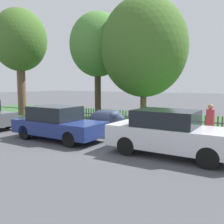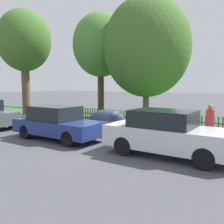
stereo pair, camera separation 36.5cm
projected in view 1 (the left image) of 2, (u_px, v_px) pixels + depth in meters
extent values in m
plane|color=#4C4C51|center=(105.00, 139.00, 10.80)|extent=(120.00, 120.00, 0.00)
cube|color=#B2ADA3|center=(106.00, 137.00, 10.87)|extent=(37.01, 0.20, 0.12)
cube|color=#33602D|center=(158.00, 121.00, 16.22)|extent=(37.01, 8.65, 0.01)
cube|color=#4C4C51|center=(127.00, 125.00, 12.55)|extent=(37.01, 0.03, 0.05)
cube|color=#4C4C51|center=(128.00, 116.00, 12.49)|extent=(37.01, 0.03, 0.05)
cube|color=#4C4C51|center=(36.00, 113.00, 15.89)|extent=(0.06, 0.03, 1.05)
cube|color=#4C4C51|center=(38.00, 113.00, 15.80)|extent=(0.06, 0.03, 1.05)
cube|color=#4C4C51|center=(40.00, 113.00, 15.72)|extent=(0.06, 0.03, 1.05)
cube|color=#4C4C51|center=(42.00, 114.00, 15.63)|extent=(0.06, 0.03, 1.05)
cube|color=#4C4C51|center=(44.00, 114.00, 15.55)|extent=(0.06, 0.03, 1.05)
cube|color=#4C4C51|center=(46.00, 114.00, 15.46)|extent=(0.06, 0.03, 1.05)
cube|color=#4C4C51|center=(48.00, 114.00, 15.38)|extent=(0.06, 0.03, 1.05)
cube|color=#4C4C51|center=(50.00, 114.00, 15.29)|extent=(0.06, 0.03, 1.05)
cube|color=#4C4C51|center=(52.00, 114.00, 15.20)|extent=(0.06, 0.03, 1.05)
cube|color=#4C4C51|center=(54.00, 115.00, 15.12)|extent=(0.06, 0.03, 1.05)
cube|color=#4C4C51|center=(56.00, 115.00, 15.03)|extent=(0.06, 0.03, 1.05)
cube|color=#4C4C51|center=(58.00, 115.00, 14.95)|extent=(0.06, 0.03, 1.05)
cube|color=#4C4C51|center=(60.00, 115.00, 14.86)|extent=(0.06, 0.03, 1.05)
cube|color=#4C4C51|center=(62.00, 115.00, 14.77)|extent=(0.06, 0.03, 1.05)
cube|color=#4C4C51|center=(64.00, 115.00, 14.69)|extent=(0.06, 0.03, 1.05)
cube|color=#4C4C51|center=(66.00, 116.00, 14.60)|extent=(0.06, 0.03, 1.05)
cube|color=#4C4C51|center=(68.00, 116.00, 14.52)|extent=(0.06, 0.03, 1.05)
cube|color=#4C4C51|center=(70.00, 116.00, 14.43)|extent=(0.06, 0.03, 1.05)
cube|color=#4C4C51|center=(72.00, 116.00, 14.34)|extent=(0.06, 0.03, 1.05)
cube|color=#4C4C51|center=(75.00, 116.00, 14.26)|extent=(0.06, 0.03, 1.05)
cube|color=#4C4C51|center=(77.00, 117.00, 14.17)|extent=(0.06, 0.03, 1.05)
cube|color=#4C4C51|center=(79.00, 117.00, 14.09)|extent=(0.06, 0.03, 1.05)
cube|color=#4C4C51|center=(82.00, 117.00, 14.00)|extent=(0.06, 0.03, 1.05)
cube|color=#4C4C51|center=(84.00, 117.00, 13.92)|extent=(0.06, 0.03, 1.05)
cube|color=#4C4C51|center=(86.00, 117.00, 13.83)|extent=(0.06, 0.03, 1.05)
cube|color=#4C4C51|center=(89.00, 118.00, 13.74)|extent=(0.06, 0.03, 1.05)
cube|color=#4C4C51|center=(91.00, 118.00, 13.66)|extent=(0.06, 0.03, 1.05)
cube|color=#4C4C51|center=(94.00, 118.00, 13.57)|extent=(0.06, 0.03, 1.05)
cube|color=#4C4C51|center=(96.00, 118.00, 13.49)|extent=(0.06, 0.03, 1.05)
cube|color=#4C4C51|center=(99.00, 118.00, 13.40)|extent=(0.06, 0.03, 1.05)
cube|color=#4C4C51|center=(101.00, 119.00, 13.31)|extent=(0.06, 0.03, 1.05)
cube|color=#4C4C51|center=(104.00, 119.00, 13.23)|extent=(0.06, 0.03, 1.05)
cube|color=#4C4C51|center=(106.00, 119.00, 13.14)|extent=(0.06, 0.03, 1.05)
cube|color=#4C4C51|center=(109.00, 119.00, 13.06)|extent=(0.06, 0.03, 1.05)
cube|color=#4C4C51|center=(112.00, 120.00, 12.97)|extent=(0.06, 0.03, 1.05)
cube|color=#4C4C51|center=(114.00, 120.00, 12.89)|extent=(0.06, 0.03, 1.05)
cube|color=#4C4C51|center=(117.00, 120.00, 12.80)|extent=(0.06, 0.03, 1.05)
cube|color=#4C4C51|center=(120.00, 120.00, 12.71)|extent=(0.06, 0.03, 1.05)
cube|color=#4C4C51|center=(123.00, 121.00, 12.63)|extent=(0.06, 0.03, 1.05)
cube|color=#4C4C51|center=(126.00, 121.00, 12.54)|extent=(0.06, 0.03, 1.05)
cube|color=#4C4C51|center=(129.00, 121.00, 12.46)|extent=(0.06, 0.03, 1.05)
cube|color=#4C4C51|center=(132.00, 121.00, 12.37)|extent=(0.06, 0.03, 1.05)
cube|color=#4C4C51|center=(135.00, 122.00, 12.28)|extent=(0.06, 0.03, 1.05)
cube|color=#4C4C51|center=(138.00, 122.00, 12.20)|extent=(0.06, 0.03, 1.05)
cube|color=#4C4C51|center=(141.00, 122.00, 12.11)|extent=(0.06, 0.03, 1.05)
cube|color=#4C4C51|center=(144.00, 122.00, 12.03)|extent=(0.06, 0.03, 1.05)
cube|color=#4C4C51|center=(147.00, 123.00, 11.94)|extent=(0.06, 0.03, 1.05)
cube|color=#4C4C51|center=(150.00, 123.00, 11.86)|extent=(0.06, 0.03, 1.05)
cube|color=#4C4C51|center=(154.00, 123.00, 11.77)|extent=(0.06, 0.03, 1.05)
cube|color=#4C4C51|center=(157.00, 124.00, 11.68)|extent=(0.06, 0.03, 1.05)
cube|color=#4C4C51|center=(160.00, 124.00, 11.60)|extent=(0.06, 0.03, 1.05)
cube|color=#4C4C51|center=(164.00, 124.00, 11.51)|extent=(0.06, 0.03, 1.05)
cube|color=#4C4C51|center=(167.00, 124.00, 11.43)|extent=(0.06, 0.03, 1.05)
cube|color=#4C4C51|center=(171.00, 125.00, 11.34)|extent=(0.06, 0.03, 1.05)
cube|color=#4C4C51|center=(174.00, 125.00, 11.25)|extent=(0.06, 0.03, 1.05)
cube|color=#4C4C51|center=(178.00, 125.00, 11.17)|extent=(0.06, 0.03, 1.05)
cube|color=#4C4C51|center=(182.00, 126.00, 11.08)|extent=(0.06, 0.03, 1.05)
cube|color=#4C4C51|center=(185.00, 126.00, 11.00)|extent=(0.06, 0.03, 1.05)
cube|color=#4C4C51|center=(189.00, 126.00, 10.91)|extent=(0.06, 0.03, 1.05)
cube|color=#4C4C51|center=(193.00, 127.00, 10.82)|extent=(0.06, 0.03, 1.05)
cube|color=#4C4C51|center=(197.00, 127.00, 10.74)|extent=(0.06, 0.03, 1.05)
cube|color=#4C4C51|center=(201.00, 127.00, 10.65)|extent=(0.06, 0.03, 1.05)
cube|color=#4C4C51|center=(205.00, 128.00, 10.57)|extent=(0.06, 0.03, 1.05)
cube|color=#4C4C51|center=(209.00, 128.00, 10.48)|extent=(0.06, 0.03, 1.05)
cube|color=#4C4C51|center=(213.00, 128.00, 10.40)|extent=(0.06, 0.03, 1.05)
cube|color=#4C4C51|center=(218.00, 129.00, 10.31)|extent=(0.06, 0.03, 1.05)
cube|color=#4C4C51|center=(222.00, 129.00, 10.22)|extent=(0.06, 0.03, 1.05)
cylinder|color=black|center=(8.00, 123.00, 13.32)|extent=(0.60, 0.16, 0.60)
cube|color=navy|center=(59.00, 127.00, 10.60)|extent=(4.09, 1.71, 0.57)
cube|color=black|center=(55.00, 113.00, 10.65)|extent=(1.97, 1.53, 0.60)
cylinder|color=black|center=(93.00, 133.00, 10.61)|extent=(0.61, 0.15, 0.61)
cylinder|color=black|center=(69.00, 139.00, 9.32)|extent=(0.61, 0.15, 0.61)
cylinder|color=black|center=(51.00, 127.00, 11.94)|extent=(0.61, 0.15, 0.61)
cylinder|color=black|center=(24.00, 132.00, 10.65)|extent=(0.61, 0.15, 0.61)
cube|color=silver|center=(172.00, 137.00, 8.19)|extent=(4.17, 1.67, 0.71)
cube|color=black|center=(166.00, 118.00, 8.23)|extent=(2.01, 1.49, 0.54)
cylinder|color=black|center=(217.00, 147.00, 8.19)|extent=(0.63, 0.14, 0.63)
cylinder|color=black|center=(208.00, 158.00, 6.91)|extent=(0.63, 0.14, 0.63)
cylinder|color=black|center=(145.00, 138.00, 9.54)|extent=(0.63, 0.14, 0.63)
cylinder|color=black|center=(126.00, 146.00, 8.26)|extent=(0.63, 0.14, 0.63)
cylinder|color=black|center=(120.00, 129.00, 11.63)|extent=(0.59, 0.14, 0.59)
cylinder|color=black|center=(94.00, 126.00, 12.28)|extent=(0.59, 0.14, 0.59)
ellipsoid|color=#2D3851|center=(107.00, 119.00, 11.91)|extent=(1.93, 0.74, 0.92)
ellipsoid|color=#2D3851|center=(115.00, 115.00, 11.68)|extent=(0.49, 0.79, 0.43)
cylinder|color=brown|center=(22.00, 87.00, 18.85)|extent=(0.61, 0.61, 4.36)
ellipsoid|color=#426B28|center=(20.00, 40.00, 18.47)|extent=(3.99, 3.99, 4.59)
cylinder|color=#473828|center=(98.00, 90.00, 17.92)|extent=(0.45, 0.45, 3.89)
ellipsoid|color=#4C8438|center=(98.00, 45.00, 17.56)|extent=(3.93, 3.93, 4.52)
cylinder|color=brown|center=(143.00, 98.00, 16.32)|extent=(0.40, 0.40, 2.96)
ellipsoid|color=#426B28|center=(144.00, 47.00, 15.97)|extent=(5.55, 5.55, 6.39)
cylinder|color=#7F6B51|center=(212.00, 134.00, 9.86)|extent=(0.14, 0.14, 0.77)
cylinder|color=#7F6B51|center=(206.00, 134.00, 9.96)|extent=(0.14, 0.14, 0.77)
cylinder|color=#B73338|center=(210.00, 117.00, 9.84)|extent=(0.34, 0.34, 0.61)
sphere|color=#A37556|center=(211.00, 107.00, 9.79)|extent=(0.21, 0.21, 0.21)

